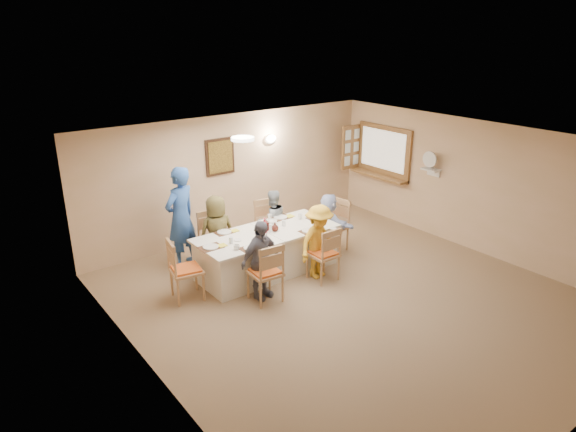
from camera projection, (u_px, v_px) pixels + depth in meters
ground at (351, 299)px, 8.19m from camera, size 7.00×7.00×0.00m
room_walls at (355, 210)px, 7.66m from camera, size 7.00×7.00×7.00m
wall_picture at (220, 157)px, 10.01m from camera, size 0.62×0.05×0.72m
wall_sconce at (271, 139)px, 10.61m from camera, size 0.26×0.09×0.18m
ceiling_light at (243, 139)px, 7.88m from camera, size 0.36×0.36×0.05m
serving_hatch at (384, 152)px, 11.28m from camera, size 0.06×1.50×1.15m
hatch_sill at (379, 176)px, 11.39m from camera, size 0.30×1.50×0.05m
shutter_door at (351, 147)px, 11.70m from camera, size 0.55×0.04×1.00m
fan_shelf at (431, 169)px, 10.26m from camera, size 0.22×0.36×0.03m
desk_fan at (431, 162)px, 10.19m from camera, size 0.30×0.30×0.28m
dining_table at (267, 252)px, 8.98m from camera, size 2.52×1.06×0.76m
chair_back_left at (214, 239)px, 9.19m from camera, size 0.52×0.52×1.00m
chair_back_right at (269, 226)px, 9.88m from camera, size 0.54×0.54×0.97m
chair_front_left at (265, 271)px, 8.00m from camera, size 0.52×0.52×1.01m
chair_front_right at (323, 253)px, 8.69m from camera, size 0.47×0.47×0.97m
chair_left_end at (186, 269)px, 8.05m from camera, size 0.57×0.57×1.02m
chair_right_end at (333, 226)px, 9.82m from camera, size 0.55×0.55×1.01m
diner_back_left at (217, 233)px, 9.04m from camera, size 0.74×0.55×1.35m
diner_back_right at (272, 221)px, 9.75m from camera, size 0.73×0.63×1.22m
diner_front_left at (261, 260)px, 8.04m from camera, size 0.86×0.55×1.30m
diner_front_right at (319, 242)px, 8.72m from camera, size 1.01×0.77×1.31m
diner_right_end at (328, 223)px, 9.71m from camera, size 1.10×0.40×1.17m
caregiver at (181, 217)px, 9.05m from camera, size 0.97×0.90×1.84m
placemat_fl at (251, 248)px, 8.19m from camera, size 0.36×0.27×0.01m
plate_fl at (251, 248)px, 8.19m from camera, size 0.25×0.25×0.02m
napkin_fl at (262, 246)px, 8.26m from camera, size 0.14×0.14×0.01m
placemat_fr at (309, 231)px, 8.87m from camera, size 0.33×0.24×0.01m
plate_fr at (309, 231)px, 8.87m from camera, size 0.26×0.26×0.02m
napkin_fr at (319, 229)px, 8.94m from camera, size 0.14×0.14×0.01m
placemat_bl at (224, 232)px, 8.82m from camera, size 0.33×0.24×0.01m
plate_bl at (224, 232)px, 8.82m from camera, size 0.25×0.25×0.02m
napkin_bl at (235, 231)px, 8.88m from camera, size 0.13×0.13×0.01m
placemat_br at (280, 218)px, 9.50m from camera, size 0.38×0.28×0.01m
plate_br at (280, 217)px, 9.50m from camera, size 0.25×0.25×0.02m
napkin_br at (290, 216)px, 9.56m from camera, size 0.14×0.14×0.01m
placemat_le at (211, 247)px, 8.22m from camera, size 0.37×0.28×0.01m
plate_le at (211, 247)px, 8.22m from camera, size 0.25×0.25×0.02m
napkin_le at (222, 245)px, 8.29m from camera, size 0.14×0.14×0.01m
placemat_re at (316, 218)px, 9.48m from camera, size 0.34×0.26×0.01m
plate_re at (316, 217)px, 9.48m from camera, size 0.24×0.24×0.01m
napkin_re at (326, 216)px, 9.54m from camera, size 0.13×0.13×0.01m
teacup_a at (237, 247)px, 8.14m from camera, size 0.12×0.12×0.08m
teacup_b at (270, 217)px, 9.44m from camera, size 0.10×0.10×0.08m
bowl_a at (262, 239)px, 8.49m from camera, size 0.31×0.31×0.05m
bowl_b at (272, 222)px, 9.23m from camera, size 0.32×0.32×0.06m
condiment_ketchup at (264, 225)px, 8.79m from camera, size 0.17×0.17×0.26m
condiment_brown at (266, 224)px, 8.89m from camera, size 0.17×0.17×0.22m
condiment_malt at (275, 227)px, 8.86m from camera, size 0.13×0.13×0.16m
drinking_glass at (258, 230)px, 8.78m from camera, size 0.07×0.07×0.11m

